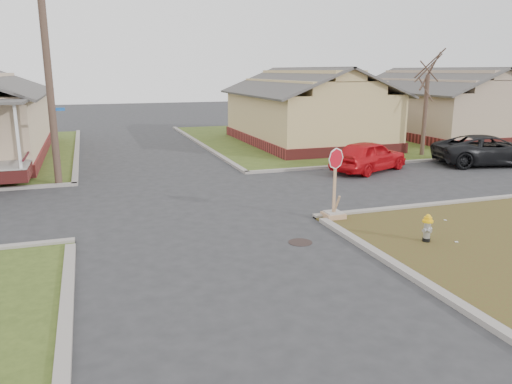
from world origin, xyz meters
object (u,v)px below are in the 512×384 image
object	(u,v)px
utility_pole	(47,65)
red_sedan	(369,156)
stop_sign	(334,203)
dark_pickup	(489,150)
fire_hydrant	(427,226)

from	to	relation	value
utility_pole	red_sedan	world-z (taller)	utility_pole
stop_sign	red_sedan	bearing A→B (deg)	51.59
utility_pole	dark_pickup	world-z (taller)	utility_pole
utility_pole	fire_hydrant	bearing A→B (deg)	-47.71
fire_hydrant	red_sedan	world-z (taller)	red_sedan
utility_pole	fire_hydrant	distance (m)	14.81
stop_sign	red_sedan	distance (m)	7.99
fire_hydrant	dark_pickup	xyz separation A→B (m)	(10.01, 8.54, 0.26)
stop_sign	dark_pickup	bearing A→B (deg)	27.19
red_sedan	stop_sign	bearing A→B (deg)	117.55
fire_hydrant	red_sedan	distance (m)	9.73
utility_pole	fire_hydrant	xyz separation A→B (m)	(9.56, -10.51, -4.20)
stop_sign	red_sedan	size ratio (longest dim) A/B	0.52
red_sedan	fire_hydrant	bearing A→B (deg)	134.03
fire_hydrant	utility_pole	bearing A→B (deg)	114.12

